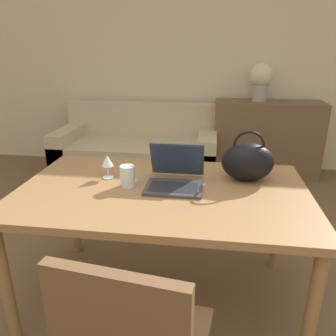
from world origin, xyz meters
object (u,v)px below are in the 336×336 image
(laptop, at_px, (175,174))
(flower_vase, at_px, (261,79))
(drinking_glass, at_px, (128,176))
(couch, at_px, (138,152))
(handbag, at_px, (247,161))
(wine_glass, at_px, (107,162))

(laptop, bearing_deg, flower_vase, 72.32)
(flower_vase, bearing_deg, drinking_glass, -112.85)
(couch, xyz_separation_m, drinking_glass, (0.42, -2.03, 0.51))
(drinking_glass, distance_m, flower_vase, 2.48)
(couch, height_order, drinking_glass, drinking_glass)
(laptop, height_order, drinking_glass, laptop)
(laptop, relative_size, drinking_glass, 2.71)
(couch, height_order, flower_vase, flower_vase)
(handbag, xyz_separation_m, flower_vase, (0.30, 2.09, 0.26))
(couch, relative_size, drinking_glass, 15.46)
(couch, bearing_deg, flower_vase, 9.85)
(wine_glass, bearing_deg, flower_vase, 63.01)
(couch, distance_m, wine_glass, 2.02)
(couch, height_order, laptop, laptop)
(laptop, distance_m, handbag, 0.42)
(wine_glass, bearing_deg, laptop, -5.35)
(couch, bearing_deg, laptop, -71.05)
(couch, xyz_separation_m, handbag, (1.07, -1.85, 0.57))
(couch, distance_m, flower_vase, 1.62)
(drinking_glass, relative_size, wine_glass, 0.86)
(laptop, distance_m, drinking_glass, 0.26)
(laptop, relative_size, flower_vase, 0.78)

